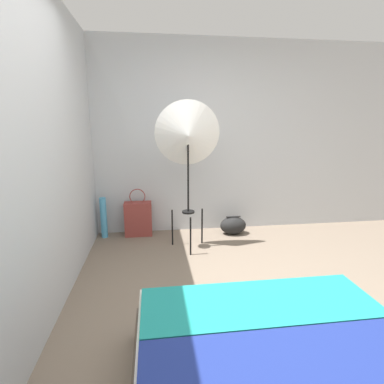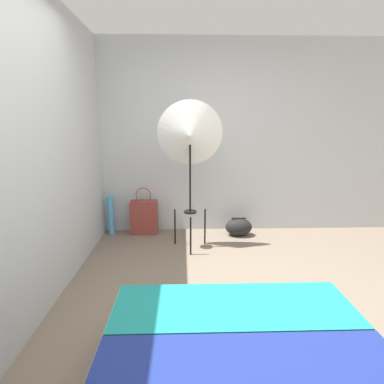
{
  "view_description": "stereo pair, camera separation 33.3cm",
  "coord_description": "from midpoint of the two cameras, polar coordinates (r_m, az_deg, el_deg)",
  "views": [
    {
      "loc": [
        -0.58,
        -1.81,
        1.51
      ],
      "look_at": [
        -0.15,
        1.42,
        0.76
      ],
      "focal_mm": 28.0,
      "sensor_mm": 36.0,
      "label": 1
    },
    {
      "loc": [
        -0.25,
        -1.83,
        1.51
      ],
      "look_at": [
        -0.15,
        1.42,
        0.76
      ],
      "focal_mm": 28.0,
      "sensor_mm": 36.0,
      "label": 2
    }
  ],
  "objects": [
    {
      "name": "photo_umbrella",
      "position": [
        3.47,
        2.42,
        10.6
      ],
      "size": [
        0.77,
        0.37,
        1.77
      ],
      "color": "black",
      "rests_on": "ground_plane"
    },
    {
      "name": "paper_roll",
      "position": [
        4.23,
        -13.06,
        -4.34
      ],
      "size": [
        0.08,
        0.08,
        0.55
      ],
      "color": "#4CA3D1",
      "rests_on": "ground_plane"
    },
    {
      "name": "ground_plane",
      "position": [
        2.4,
        9.7,
        -26.16
      ],
      "size": [
        14.0,
        14.0,
        0.0
      ],
      "primitive_type": "plane",
      "color": "#756656"
    },
    {
      "name": "duffel_bag",
      "position": [
        4.19,
        11.16,
        -6.58
      ],
      "size": [
        0.36,
        0.24,
        0.25
      ],
      "color": "black",
      "rests_on": "ground_plane"
    },
    {
      "name": "tote_bag",
      "position": [
        4.19,
        -6.85,
        -4.77
      ],
      "size": [
        0.37,
        0.17,
        0.65
      ],
      "color": "brown",
      "rests_on": "ground_plane"
    },
    {
      "name": "wall_side_left",
      "position": [
        2.99,
        -20.86,
        8.16
      ],
      "size": [
        0.05,
        8.0,
        2.6
      ],
      "color": "#B7BCC1",
      "rests_on": "ground_plane"
    },
    {
      "name": "wall_back",
      "position": [
        4.16,
        4.12,
        10.09
      ],
      "size": [
        8.0,
        0.05,
        2.6
      ],
      "color": "#B7BCC1",
      "rests_on": "ground_plane"
    }
  ]
}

